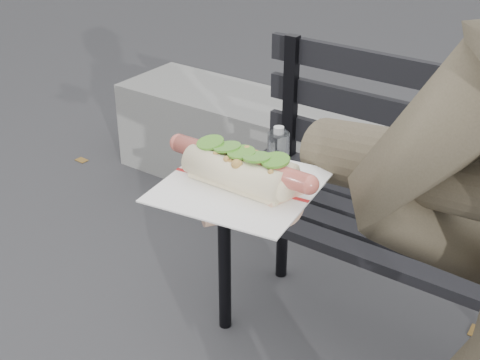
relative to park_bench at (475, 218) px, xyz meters
The scene contains 3 objects.
park_bench is the anchor object (origin of this frame).
concrete_block 1.35m from the park_bench, 152.22° to the left, with size 1.20×0.40×0.40m, color slate.
held_hotdog 1.08m from the park_bench, 81.65° to the right, with size 0.64×0.31×0.20m.
Camera 1 is at (0.38, -0.62, 1.45)m, focal length 50.00 mm.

